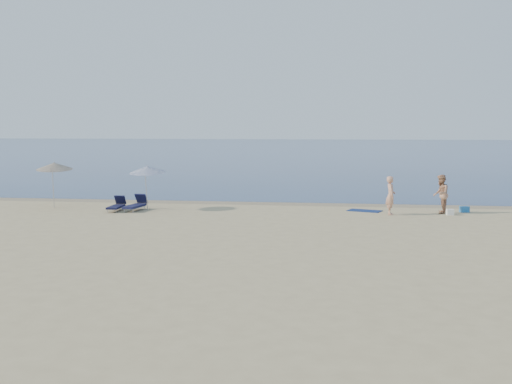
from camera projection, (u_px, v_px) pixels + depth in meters
The scene contains 12 objects.
ground at pixel (264, 295), 16.63m from camera, with size 160.00×160.00×0.00m, color tan.
sea at pixel (334, 149), 115.12m from camera, with size 240.00×160.00×0.01m, color #0C1D4A.
wet_sand_strip at pixel (308, 204), 35.74m from camera, with size 240.00×1.60×0.00m, color #847254.
person_left at pixel (391, 195), 31.49m from camera, with size 0.69×0.45×1.90m, color tan.
person_right at pixel (441, 194), 31.95m from camera, with size 0.94×0.74×1.94m, color tan.
beach_towel at pixel (365, 211), 32.91m from camera, with size 1.66×0.92×0.03m, color #0F1F4D.
white_bag at pixel (450, 212), 31.40m from camera, with size 0.34×0.29×0.29m, color white.
blue_cooler at pixel (464, 209), 32.43m from camera, with size 0.43×0.30×0.30m, color #226CB8.
umbrella_near at pixel (147, 169), 33.26m from camera, with size 2.12×2.14×2.42m.
umbrella_far at pixel (54, 166), 34.05m from camera, with size 2.35×2.37×2.55m.
lounger_left at pixel (117, 206), 32.95m from camera, with size 0.61×1.70×0.74m.
lounger_right at pixel (136, 205), 33.10m from camera, with size 0.84×1.90×0.81m.
Camera 1 is at (2.06, -16.13, 4.40)m, focal length 45.00 mm.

